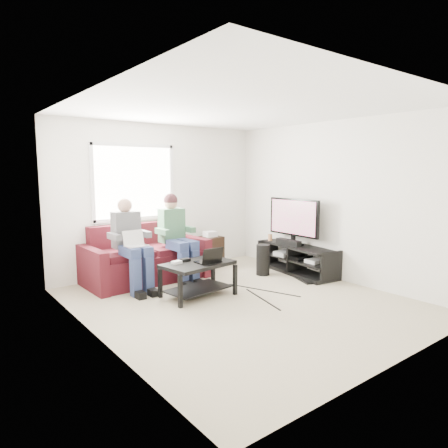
# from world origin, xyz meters

# --- Properties ---
(floor) EXTENTS (4.50, 4.50, 0.00)m
(floor) POSITION_xyz_m (0.00, 0.00, 0.00)
(floor) COLOR #B3A68B
(floor) RESTS_ON ground
(ceiling) EXTENTS (4.50, 4.50, 0.00)m
(ceiling) POSITION_xyz_m (0.00, 0.00, 2.60)
(ceiling) COLOR white
(ceiling) RESTS_ON wall_back
(wall_back) EXTENTS (4.50, 0.00, 4.50)m
(wall_back) POSITION_xyz_m (0.00, 2.25, 1.30)
(wall_back) COLOR silver
(wall_back) RESTS_ON floor
(wall_front) EXTENTS (4.50, 0.00, 4.50)m
(wall_front) POSITION_xyz_m (0.00, -2.25, 1.30)
(wall_front) COLOR silver
(wall_front) RESTS_ON floor
(wall_left) EXTENTS (0.00, 4.50, 4.50)m
(wall_left) POSITION_xyz_m (-2.00, 0.00, 1.30)
(wall_left) COLOR silver
(wall_left) RESTS_ON floor
(wall_right) EXTENTS (0.00, 4.50, 4.50)m
(wall_right) POSITION_xyz_m (2.00, 0.00, 1.30)
(wall_right) COLOR silver
(wall_right) RESTS_ON floor
(window) EXTENTS (1.48, 0.04, 1.28)m
(window) POSITION_xyz_m (-0.50, 2.23, 1.60)
(window) COLOR white
(window) RESTS_ON wall_back
(sofa) EXTENTS (1.96, 0.99, 0.91)m
(sofa) POSITION_xyz_m (-0.54, 1.82, 0.33)
(sofa) COLOR #461112
(sofa) RESTS_ON floor
(person_left) EXTENTS (0.40, 0.70, 1.38)m
(person_left) POSITION_xyz_m (-0.94, 1.46, 0.77)
(person_left) COLOR navy
(person_left) RESTS_ON sofa
(person_right) EXTENTS (0.40, 0.71, 1.43)m
(person_right) POSITION_xyz_m (-0.14, 1.48, 0.83)
(person_right) COLOR navy
(person_right) RESTS_ON sofa
(laptop_silver) EXTENTS (0.34, 0.24, 0.24)m
(laptop_silver) POSITION_xyz_m (-0.94, 1.29, 0.75)
(laptop_silver) COLOR silver
(laptop_silver) RESTS_ON person_left
(coffee_table) EXTENTS (1.06, 0.73, 0.49)m
(coffee_table) POSITION_xyz_m (-0.33, 0.58, 0.37)
(coffee_table) COLOR black
(coffee_table) RESTS_ON floor
(laptop_black) EXTENTS (0.34, 0.24, 0.24)m
(laptop_black) POSITION_xyz_m (-0.21, 0.50, 0.61)
(laptop_black) COLOR black
(laptop_black) RESTS_ON coffee_table
(controller_a) EXTENTS (0.15, 0.11, 0.04)m
(controller_a) POSITION_xyz_m (-0.61, 0.70, 0.51)
(controller_a) COLOR silver
(controller_a) RESTS_ON coffee_table
(controller_b) EXTENTS (0.15, 0.10, 0.04)m
(controller_b) POSITION_xyz_m (-0.43, 0.76, 0.51)
(controller_b) COLOR black
(controller_b) RESTS_ON coffee_table
(controller_c) EXTENTS (0.14, 0.09, 0.04)m
(controller_c) POSITION_xyz_m (-0.03, 0.73, 0.51)
(controller_c) COLOR gray
(controller_c) RESTS_ON coffee_table
(tv_stand) EXTENTS (0.66, 1.57, 0.50)m
(tv_stand) POSITION_xyz_m (1.77, 0.59, 0.22)
(tv_stand) COLOR black
(tv_stand) RESTS_ON floor
(tv) EXTENTS (0.12, 1.10, 0.81)m
(tv) POSITION_xyz_m (1.77, 0.69, 0.96)
(tv) COLOR black
(tv) RESTS_ON tv_stand
(soundbar) EXTENTS (0.12, 0.50, 0.10)m
(soundbar) POSITION_xyz_m (1.65, 0.69, 0.55)
(soundbar) COLOR black
(soundbar) RESTS_ON tv_stand
(drink_cup) EXTENTS (0.08, 0.08, 0.12)m
(drink_cup) POSITION_xyz_m (1.72, 1.22, 0.56)
(drink_cup) COLOR #AC744A
(drink_cup) RESTS_ON tv_stand
(console_white) EXTENTS (0.30, 0.22, 0.06)m
(console_white) POSITION_xyz_m (1.77, 0.19, 0.30)
(console_white) COLOR silver
(console_white) RESTS_ON tv_stand
(console_grey) EXTENTS (0.34, 0.26, 0.08)m
(console_grey) POSITION_xyz_m (1.77, 0.89, 0.31)
(console_grey) COLOR gray
(console_grey) RESTS_ON tv_stand
(console_black) EXTENTS (0.38, 0.30, 0.07)m
(console_black) POSITION_xyz_m (1.77, 0.54, 0.30)
(console_black) COLOR black
(console_black) RESTS_ON tv_stand
(subwoofer) EXTENTS (0.23, 0.23, 0.53)m
(subwoofer) POSITION_xyz_m (1.22, 0.88, 0.27)
(subwoofer) COLOR black
(subwoofer) RESTS_ON floor
(keyboard_floor) EXTENTS (0.33, 0.53, 0.03)m
(keyboard_floor) POSITION_xyz_m (1.51, 0.19, 0.01)
(keyboard_floor) COLOR black
(keyboard_floor) RESTS_ON floor
(end_table) EXTENTS (0.38, 0.38, 0.67)m
(end_table) POSITION_xyz_m (0.85, 1.92, 0.30)
(end_table) COLOR black
(end_table) RESTS_ON floor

